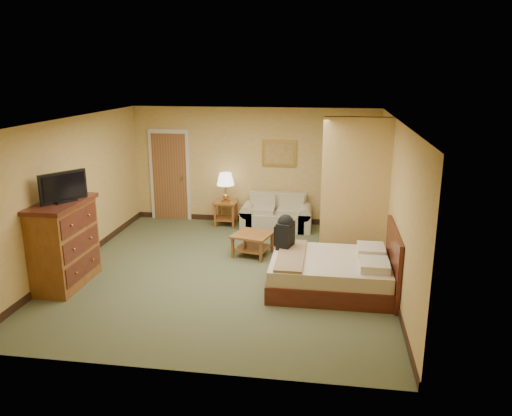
% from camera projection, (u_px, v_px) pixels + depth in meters
% --- Properties ---
extents(floor, '(6.00, 6.00, 0.00)m').
position_uv_depth(floor, '(227.00, 271.00, 8.65)').
color(floor, '#4B5235').
rests_on(floor, ground).
extents(ceiling, '(6.00, 6.00, 0.00)m').
position_uv_depth(ceiling, '(225.00, 120.00, 7.96)').
color(ceiling, white).
rests_on(ceiling, back_wall).
extents(back_wall, '(5.50, 0.02, 2.60)m').
position_uv_depth(back_wall, '(254.00, 166.00, 11.17)').
color(back_wall, tan).
rests_on(back_wall, floor).
extents(left_wall, '(0.02, 6.00, 2.60)m').
position_uv_depth(left_wall, '(72.00, 193.00, 8.70)').
color(left_wall, tan).
rests_on(left_wall, floor).
extents(right_wall, '(0.02, 6.00, 2.60)m').
position_uv_depth(right_wall, '(396.00, 205.00, 7.91)').
color(right_wall, tan).
rests_on(right_wall, floor).
extents(partition, '(1.20, 0.15, 2.60)m').
position_uv_depth(partition, '(355.00, 191.00, 8.88)').
color(partition, tan).
rests_on(partition, floor).
extents(door, '(0.94, 0.16, 2.10)m').
position_uv_depth(door, '(170.00, 176.00, 11.48)').
color(door, beige).
rests_on(door, floor).
extents(baseboard, '(5.50, 0.02, 0.12)m').
position_uv_depth(baseboard, '(254.00, 219.00, 11.49)').
color(baseboard, black).
rests_on(baseboard, floor).
extents(loveseat, '(1.52, 0.71, 0.77)m').
position_uv_depth(loveseat, '(277.00, 217.00, 10.95)').
color(loveseat, tan).
rests_on(loveseat, floor).
extents(side_table, '(0.50, 0.50, 0.55)m').
position_uv_depth(side_table, '(226.00, 209.00, 11.16)').
color(side_table, brown).
rests_on(side_table, floor).
extents(table_lamp, '(0.39, 0.39, 0.64)m').
position_uv_depth(table_lamp, '(225.00, 180.00, 10.98)').
color(table_lamp, '#B88143').
rests_on(table_lamp, side_table).
extents(coffee_table, '(0.80, 0.80, 0.42)m').
position_uv_depth(coffee_table, '(253.00, 240.00, 9.35)').
color(coffee_table, brown).
rests_on(coffee_table, floor).
extents(wall_picture, '(0.76, 0.04, 0.59)m').
position_uv_depth(wall_picture, '(279.00, 154.00, 10.98)').
color(wall_picture, '#B78E3F').
rests_on(wall_picture, back_wall).
extents(dresser, '(0.69, 1.31, 1.39)m').
position_uv_depth(dresser, '(63.00, 243.00, 7.96)').
color(dresser, brown).
rests_on(dresser, floor).
extents(tv, '(0.45, 0.69, 0.47)m').
position_uv_depth(tv, '(63.00, 188.00, 7.70)').
color(tv, black).
rests_on(tv, dresser).
extents(bed, '(1.93, 1.61, 1.04)m').
position_uv_depth(bed, '(334.00, 272.00, 7.89)').
color(bed, '#451910').
rests_on(bed, floor).
extents(backpack, '(0.30, 0.38, 0.58)m').
position_uv_depth(backpack, '(285.00, 231.00, 8.22)').
color(backpack, black).
rests_on(backpack, bed).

